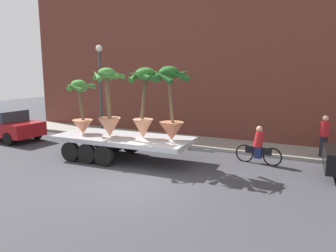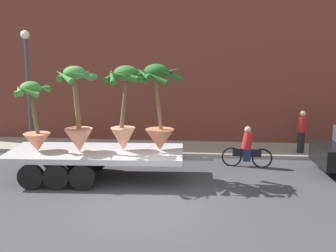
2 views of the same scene
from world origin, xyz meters
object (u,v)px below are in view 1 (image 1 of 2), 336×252
object	(u,v)px
potted_palm_middle	(144,100)
potted_palm_front	(109,106)
trailing_car	(4,124)
street_lamp	(100,78)
pedestrian_near_gate	(324,135)
cyclist	(259,147)
potted_palm_extra	(81,109)
potted_palm_rear	(171,104)
flatbed_trailer	(117,141)

from	to	relation	value
potted_palm_middle	potted_palm_front	bearing A→B (deg)	-166.98
trailing_car	street_lamp	distance (m)	5.65
potted_palm_front	pedestrian_near_gate	size ratio (longest dim) A/B	1.62
pedestrian_near_gate	cyclist	bearing A→B (deg)	-143.83
potted_palm_middle	potted_palm_extra	bearing A→B (deg)	-173.29
potted_palm_rear	pedestrian_near_gate	bearing A→B (deg)	31.93
potted_palm_extra	trailing_car	world-z (taller)	potted_palm_extra
potted_palm_rear	pedestrian_near_gate	distance (m)	6.43
potted_palm_extra	pedestrian_near_gate	xyz separation A→B (m)	(9.32, 3.81, -0.99)
potted_palm_middle	pedestrian_near_gate	xyz separation A→B (m)	(6.42, 3.47, -1.45)
flatbed_trailer	potted_palm_front	xyz separation A→B (m)	(-0.24, -0.20, 1.46)
potted_palm_front	pedestrian_near_gate	xyz separation A→B (m)	(7.90, 3.81, -1.18)
flatbed_trailer	potted_palm_extra	size ratio (longest dim) A/B	2.96
potted_palm_extra	trailing_car	bearing A→B (deg)	173.53
potted_palm_rear	cyclist	world-z (taller)	potted_palm_rear
trailing_car	street_lamp	size ratio (longest dim) A/B	0.92
cyclist	pedestrian_near_gate	distance (m)	2.86
potted_palm_middle	cyclist	distance (m)	4.87
cyclist	flatbed_trailer	bearing A→B (deg)	-160.14
potted_palm_extra	trailing_car	xyz separation A→B (m)	(-5.98, 0.68, -1.21)
cyclist	potted_palm_extra	bearing A→B (deg)	-163.08
flatbed_trailer	trailing_car	size ratio (longest dim) A/B	1.53
potted_palm_extra	cyclist	bearing A→B (deg)	16.92
potted_palm_extra	street_lamp	size ratio (longest dim) A/B	0.47
potted_palm_extra	pedestrian_near_gate	world-z (taller)	potted_palm_extra
flatbed_trailer	street_lamp	xyz separation A→B (m)	(-3.40, 3.33, 2.47)
flatbed_trailer	cyclist	bearing A→B (deg)	19.86
potted_palm_middle	potted_palm_front	world-z (taller)	potted_palm_middle
flatbed_trailer	cyclist	world-z (taller)	cyclist
flatbed_trailer	trailing_car	world-z (taller)	trailing_car
potted_palm_middle	pedestrian_near_gate	distance (m)	7.44
potted_palm_front	potted_palm_extra	bearing A→B (deg)	179.99
potted_palm_extra	cyclist	world-z (taller)	potted_palm_extra
trailing_car	flatbed_trailer	bearing A→B (deg)	-3.57
potted_palm_rear	street_lamp	world-z (taller)	street_lamp
potted_palm_front	trailing_car	distance (m)	7.56
flatbed_trailer	potted_palm_rear	distance (m)	2.84
flatbed_trailer	potted_palm_rear	bearing A→B (deg)	6.96
potted_palm_rear	cyclist	distance (m)	3.88
flatbed_trailer	trailing_car	xyz separation A→B (m)	(-7.65, 0.48, 0.07)
potted_palm_middle	potted_palm_extra	xyz separation A→B (m)	(-2.90, -0.34, -0.46)
potted_palm_rear	potted_palm_extra	size ratio (longest dim) A/B	1.24
flatbed_trailer	potted_palm_extra	bearing A→B (deg)	-173.13
potted_palm_rear	potted_palm_extra	bearing A→B (deg)	-173.08
trailing_car	potted_palm_extra	bearing A→B (deg)	-6.47
cyclist	street_lamp	world-z (taller)	street_lamp
potted_palm_extra	street_lamp	world-z (taller)	street_lamp
potted_palm_middle	potted_palm_rear	bearing A→B (deg)	7.49
potted_palm_extra	potted_palm_rear	bearing A→B (deg)	6.92
street_lamp	potted_palm_front	bearing A→B (deg)	-48.15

